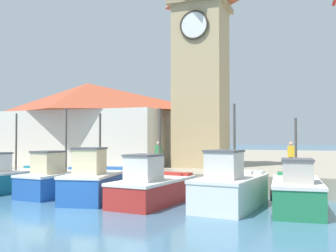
{
  "coord_description": "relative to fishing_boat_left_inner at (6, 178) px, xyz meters",
  "views": [
    {
      "loc": [
        8.96,
        -11.9,
        2.85
      ],
      "look_at": [
        1.16,
        9.1,
        3.5
      ],
      "focal_mm": 42.0,
      "sensor_mm": 36.0,
      "label": 1
    }
  ],
  "objects": [
    {
      "name": "warehouse_left",
      "position": [
        0.24,
        7.47,
        3.19
      ],
      "size": [
        12.03,
        6.14,
        5.65
      ],
      "color": "silver",
      "rests_on": "quay_wharf"
    },
    {
      "name": "fishing_boat_mid_left",
      "position": [
        3.27,
        -0.04,
        0.03
      ],
      "size": [
        2.2,
        4.45,
        4.34
      ],
      "color": "#2356A8",
      "rests_on": "ground"
    },
    {
      "name": "fishing_boat_center",
      "position": [
        5.81,
        -0.76,
        0.11
      ],
      "size": [
        2.61,
        4.55,
        3.98
      ],
      "color": "#2356A8",
      "rests_on": "ground"
    },
    {
      "name": "dock_worker_near_tower",
      "position": [
        7.0,
        4.0,
        1.14
      ],
      "size": [
        0.34,
        0.22,
        1.62
      ],
      "color": "#33333D",
      "rests_on": "quay_wharf"
    },
    {
      "name": "fishing_boat_left_inner",
      "position": [
        0.0,
        0.0,
        0.0
      ],
      "size": [
        2.6,
        4.93,
        4.14
      ],
      "color": "#196B7F",
      "rests_on": "ground"
    },
    {
      "name": "fishing_boat_mid_right",
      "position": [
        8.6,
        -0.73,
        0.0
      ],
      "size": [
        2.52,
        4.89,
        4.14
      ],
      "color": "#AD2823",
      "rests_on": "ground"
    },
    {
      "name": "ground_plane",
      "position": [
        6.14,
        -4.4,
        -0.71
      ],
      "size": [
        300.0,
        300.0,
        0.0
      ],
      "primitive_type": "plane",
      "color": "teal"
    },
    {
      "name": "fishing_boat_right_outer",
      "position": [
        14.46,
        -0.12,
        0.02
      ],
      "size": [
        2.17,
        4.88,
        3.64
      ],
      "color": "#237A4C",
      "rests_on": "ground"
    },
    {
      "name": "fishing_boat_right_inner",
      "position": [
        11.93,
        -0.64,
        0.1
      ],
      "size": [
        2.59,
        4.5,
        4.25
      ],
      "color": "silver",
      "rests_on": "ground"
    },
    {
      "name": "dock_worker_along_quay",
      "position": [
        14.02,
        4.54,
        1.14
      ],
      "size": [
        0.34,
        0.22,
        1.62
      ],
      "color": "#33333D",
      "rests_on": "quay_wharf"
    },
    {
      "name": "clock_tower",
      "position": [
        8.46,
        7.62,
        7.04
      ],
      "size": [
        3.52,
        3.52,
        14.35
      ],
      "color": "tan",
      "rests_on": "quay_wharf"
    },
    {
      "name": "quay_wharf",
      "position": [
        6.14,
        22.7,
        -0.21
      ],
      "size": [
        120.0,
        40.0,
        1.01
      ],
      "primitive_type": "cube",
      "color": "#9E937F",
      "rests_on": "ground"
    }
  ]
}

